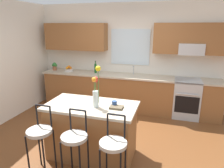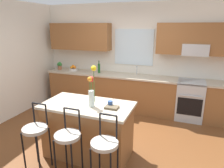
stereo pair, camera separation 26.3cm
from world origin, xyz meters
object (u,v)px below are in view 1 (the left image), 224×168
object	(u,v)px
bar_stool_near	(40,134)
bar_stool_middle	(75,140)
oven_range	(186,98)
fruit_bowl_oranges	(69,69)
cookbook	(116,107)
flower_vase	(96,89)
bottle_olive_oil	(96,68)
bar_stool_far	(113,147)
mug_ceramic	(114,104)
potted_plant_small	(55,66)
kitchen_island	(92,130)

from	to	relation	value
bar_stool_near	bar_stool_middle	world-z (taller)	same
oven_range	fruit_bowl_oranges	bearing A→B (deg)	179.48
cookbook	fruit_bowl_oranges	bearing A→B (deg)	132.27
bar_stool_middle	flower_vase	world-z (taller)	flower_vase
oven_range	cookbook	xyz separation A→B (m)	(-1.16, -2.12, 0.48)
cookbook	bottle_olive_oil	xyz separation A→B (m)	(-1.17, 2.15, 0.12)
bar_stool_middle	bar_stool_far	size ratio (longest dim) A/B	1.00
mug_ceramic	cookbook	xyz separation A→B (m)	(0.05, -0.07, -0.03)
bar_stool_far	bottle_olive_oil	distance (m)	3.05
bar_stool_middle	bottle_olive_oil	xyz separation A→B (m)	(-0.74, 2.73, 0.42)
bottle_olive_oil	flower_vase	bearing A→B (deg)	-68.72
bottle_olive_oil	potted_plant_small	world-z (taller)	bottle_olive_oil
kitchen_island	bar_stool_far	world-z (taller)	bar_stool_far
bar_stool_middle	fruit_bowl_oranges	size ratio (longest dim) A/B	4.34
bar_stool_far	bottle_olive_oil	xyz separation A→B (m)	(-1.29, 2.73, 0.42)
oven_range	bottle_olive_oil	xyz separation A→B (m)	(-2.33, 0.02, 0.59)
flower_vase	bottle_olive_oil	xyz separation A→B (m)	(-0.85, 2.18, -0.15)
mug_ceramic	potted_plant_small	distance (m)	3.14
kitchen_island	bottle_olive_oil	bearing A→B (deg)	109.14
flower_vase	cookbook	world-z (taller)	flower_vase
bar_stool_near	bottle_olive_oil	distance (m)	2.77
mug_ceramic	cookbook	distance (m)	0.09
fruit_bowl_oranges	bottle_olive_oil	size ratio (longest dim) A/B	0.74
cookbook	potted_plant_small	xyz separation A→B (m)	(-2.40, 2.15, 0.10)
bottle_olive_oil	potted_plant_small	size ratio (longest dim) A/B	1.47
bar_stool_middle	cookbook	size ratio (longest dim) A/B	5.21
oven_range	mug_ceramic	world-z (taller)	mug_ceramic
kitchen_island	mug_ceramic	world-z (taller)	mug_ceramic
kitchen_island	potted_plant_small	world-z (taller)	potted_plant_small
mug_ceramic	potted_plant_small	xyz separation A→B (m)	(-2.35, 2.08, 0.07)
kitchen_island	cookbook	xyz separation A→B (m)	(0.43, -0.02, 0.47)
cookbook	potted_plant_small	bearing A→B (deg)	138.16
flower_vase	bar_stool_far	bearing A→B (deg)	-51.50
bar_stool_near	mug_ceramic	distance (m)	1.18
fruit_bowl_oranges	potted_plant_small	world-z (taller)	potted_plant_small
flower_vase	potted_plant_small	bearing A→B (deg)	133.66
bottle_olive_oil	potted_plant_small	distance (m)	1.23
cookbook	flower_vase	bearing A→B (deg)	-173.71
bar_stool_middle	mug_ceramic	bearing A→B (deg)	60.09
bar_stool_near	mug_ceramic	bearing A→B (deg)	35.23
fruit_bowl_oranges	potted_plant_small	size ratio (longest dim) A/B	1.09
bar_stool_near	potted_plant_small	bearing A→B (deg)	117.47
potted_plant_small	bar_stool_middle	bearing A→B (deg)	-54.20
bar_stool_middle	cookbook	bearing A→B (deg)	53.87
bar_stool_middle	potted_plant_small	world-z (taller)	potted_plant_small
cookbook	bar_stool_far	bearing A→B (deg)	-78.21
fruit_bowl_oranges	cookbook	bearing A→B (deg)	-47.73
oven_range	kitchen_island	xyz separation A→B (m)	(-1.59, -2.10, 0.00)
flower_vase	cookbook	bearing A→B (deg)	6.29
mug_ceramic	kitchen_island	bearing A→B (deg)	-172.71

